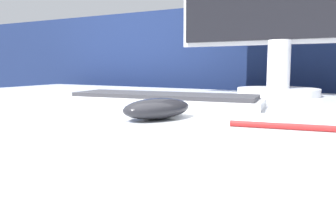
% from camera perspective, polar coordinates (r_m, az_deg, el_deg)
% --- Properties ---
extents(partition_panel, '(5.00, 0.03, 1.05)m').
position_cam_1_polar(partition_panel, '(1.26, 18.12, -7.29)').
color(partition_panel, navy).
rests_on(partition_panel, ground_plane).
extents(computer_mouse_near, '(0.10, 0.13, 0.03)m').
position_cam_1_polar(computer_mouse_near, '(0.50, -1.88, -0.61)').
color(computer_mouse_near, '#232328').
rests_on(computer_mouse_near, desk).
extents(keyboard, '(0.42, 0.16, 0.02)m').
position_cam_1_polar(keyboard, '(0.69, -0.85, 1.02)').
color(keyboard, silver).
rests_on(keyboard, desk).
extents(pen, '(0.13, 0.03, 0.01)m').
position_cam_1_polar(pen, '(0.45, 19.18, -3.49)').
color(pen, red).
rests_on(pen, desk).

